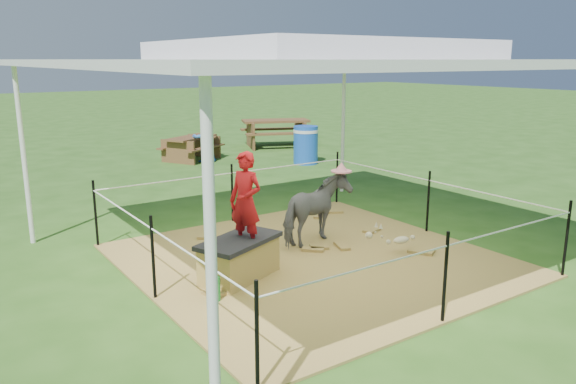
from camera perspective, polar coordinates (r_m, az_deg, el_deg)
ground at (r=7.72m, az=2.53°, el=-7.00°), size 90.00×90.00×0.00m
hay_patch at (r=7.72m, az=2.53°, el=-6.90°), size 4.60×4.60×0.03m
canopy_tent at (r=7.24m, az=2.76°, el=13.40°), size 6.30×6.30×2.90m
rope_fence at (r=7.52m, az=2.58°, el=-2.40°), size 4.54×4.54×1.00m
straw_bale at (r=7.02m, az=-4.94°, el=-6.93°), size 1.14×0.87×0.45m
dark_cloth at (r=6.93m, az=-4.98°, el=-4.95°), size 1.22×0.94×0.06m
woman at (r=6.82m, az=-4.35°, el=-0.15°), size 0.44×0.53×1.22m
green_bottle at (r=6.44m, az=-7.24°, el=-9.72°), size 0.10×0.10×0.28m
pony at (r=8.21m, az=2.89°, el=-1.85°), size 1.30×0.88×1.01m
pink_hat at (r=8.08m, az=2.93°, el=2.10°), size 0.31×0.31×0.15m
foal at (r=8.00m, az=11.43°, el=-4.63°), size 0.83×0.52×0.44m
trash_barrel at (r=14.75m, az=1.81°, el=4.80°), size 0.83×0.83×0.99m
picnic_table_near at (r=15.53m, az=-9.78°, el=4.39°), size 1.89×1.72×0.64m
picnic_table_far at (r=17.66m, az=-1.26°, el=5.99°), size 2.45×2.14×0.85m
distant_person at (r=15.15m, az=-8.52°, el=5.47°), size 0.70×0.59×1.29m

